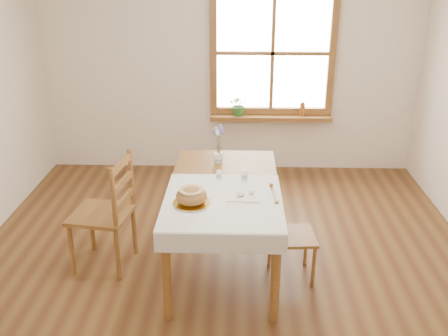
# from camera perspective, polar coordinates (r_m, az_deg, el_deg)

# --- Properties ---
(ground) EXTENTS (5.00, 5.00, 0.00)m
(ground) POSITION_cam_1_polar(r_m,az_deg,el_deg) (4.22, -0.13, -12.97)
(ground) COLOR brown
(ground) RESTS_ON ground
(room_walls) EXTENTS (4.60, 5.10, 2.65)m
(room_walls) POSITION_cam_1_polar(r_m,az_deg,el_deg) (3.50, -0.15, 10.32)
(room_walls) COLOR white
(room_walls) RESTS_ON ground
(window) EXTENTS (1.46, 0.08, 1.46)m
(window) POSITION_cam_1_polar(r_m,az_deg,el_deg) (5.99, 5.57, 12.93)
(window) COLOR olive
(window) RESTS_ON ground
(window_sill) EXTENTS (1.46, 0.20, 0.05)m
(window_sill) POSITION_cam_1_polar(r_m,az_deg,el_deg) (6.10, 5.34, 5.77)
(window_sill) COLOR olive
(window_sill) RESTS_ON ground
(dining_table) EXTENTS (0.90, 1.60, 0.75)m
(dining_table) POSITION_cam_1_polar(r_m,az_deg,el_deg) (4.13, 0.00, -3.01)
(dining_table) COLOR olive
(dining_table) RESTS_ON ground
(table_linen) EXTENTS (0.91, 0.99, 0.01)m
(table_linen) POSITION_cam_1_polar(r_m,az_deg,el_deg) (3.82, -0.14, -3.77)
(table_linen) COLOR white
(table_linen) RESTS_ON dining_table
(chair_left) EXTENTS (0.55, 0.53, 1.00)m
(chair_left) POSITION_cam_1_polar(r_m,az_deg,el_deg) (4.32, -13.87, -4.93)
(chair_left) COLOR olive
(chair_left) RESTS_ON ground
(chair_right) EXTENTS (0.41, 0.39, 0.78)m
(chair_right) POSITION_cam_1_polar(r_m,az_deg,el_deg) (4.13, 7.81, -7.57)
(chair_right) COLOR olive
(chair_right) RESTS_ON ground
(bread_plate) EXTENTS (0.31, 0.31, 0.01)m
(bread_plate) POSITION_cam_1_polar(r_m,az_deg,el_deg) (3.76, -3.71, -4.04)
(bread_plate) COLOR white
(bread_plate) RESTS_ON table_linen
(bread_loaf) EXTENTS (0.24, 0.24, 0.13)m
(bread_loaf) POSITION_cam_1_polar(r_m,az_deg,el_deg) (3.73, -3.74, -3.04)
(bread_loaf) COLOR olive
(bread_loaf) RESTS_ON bread_plate
(egg_napkin) EXTENTS (0.27, 0.23, 0.01)m
(egg_napkin) POSITION_cam_1_polar(r_m,az_deg,el_deg) (3.88, 2.31, -3.19)
(egg_napkin) COLOR white
(egg_napkin) RESTS_ON table_linen
(eggs) EXTENTS (0.21, 0.19, 0.04)m
(eggs) POSITION_cam_1_polar(r_m,az_deg,el_deg) (3.87, 2.31, -2.82)
(eggs) COLOR white
(eggs) RESTS_ON egg_napkin
(salt_shaker) EXTENTS (0.05, 0.05, 0.09)m
(salt_shaker) POSITION_cam_1_polar(r_m,az_deg,el_deg) (4.15, -0.58, -0.75)
(salt_shaker) COLOR white
(salt_shaker) RESTS_ON table_linen
(pepper_shaker) EXTENTS (0.06, 0.06, 0.10)m
(pepper_shaker) POSITION_cam_1_polar(r_m,az_deg,el_deg) (4.13, 2.34, -0.82)
(pepper_shaker) COLOR white
(pepper_shaker) RESTS_ON table_linen
(flower_vase) EXTENTS (0.10, 0.10, 0.09)m
(flower_vase) POSITION_cam_1_polar(r_m,az_deg,el_deg) (4.52, -0.64, 1.10)
(flower_vase) COLOR white
(flower_vase) RESTS_ON dining_table
(lavender_bouquet) EXTENTS (0.14, 0.14, 0.27)m
(lavender_bouquet) POSITION_cam_1_polar(r_m,az_deg,el_deg) (4.45, -0.65, 3.24)
(lavender_bouquet) COLOR #6D5BA1
(lavender_bouquet) RESTS_ON flower_vase
(potted_plant) EXTENTS (0.27, 0.29, 0.20)m
(potted_plant) POSITION_cam_1_polar(r_m,az_deg,el_deg) (6.05, 1.72, 6.96)
(potted_plant) COLOR #316E2C
(potted_plant) RESTS_ON window_sill
(amber_bottle) EXTENTS (0.06, 0.06, 0.17)m
(amber_bottle) POSITION_cam_1_polar(r_m,az_deg,el_deg) (6.10, 8.94, 6.70)
(amber_bottle) COLOR #A3531E
(amber_bottle) RESTS_ON window_sill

